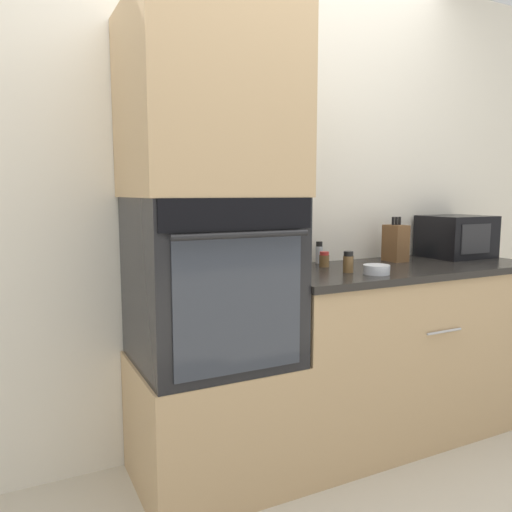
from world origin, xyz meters
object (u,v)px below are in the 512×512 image
(microwave, at_px, (456,236))
(wall_oven, at_px, (211,280))
(knife_block, at_px, (396,243))
(condiment_jar_near, at_px, (402,250))
(condiment_jar_mid, at_px, (324,259))
(bowl, at_px, (376,269))
(condiment_jar_far, at_px, (319,253))
(condiment_jar_back, at_px, (348,262))

(microwave, bearing_deg, wall_oven, -175.68)
(knife_block, bearing_deg, condiment_jar_near, 35.41)
(knife_block, bearing_deg, condiment_jar_mid, 179.55)
(wall_oven, relative_size, condiment_jar_near, 7.50)
(wall_oven, bearing_deg, knife_block, 6.78)
(microwave, bearing_deg, condiment_jar_near, 157.02)
(wall_oven, xyz_separation_m, bowl, (0.77, -0.16, 0.02))
(microwave, xyz_separation_m, condiment_jar_near, (-0.30, 0.13, -0.08))
(microwave, xyz_separation_m, condiment_jar_far, (-0.88, 0.14, -0.07))
(condiment_jar_mid, bearing_deg, condiment_jar_near, 9.58)
(bowl, height_order, condiment_jar_back, condiment_jar_back)
(knife_block, height_order, condiment_jar_far, knife_block)
(wall_oven, height_order, bowl, wall_oven)
(knife_block, relative_size, condiment_jar_mid, 3.18)
(condiment_jar_mid, xyz_separation_m, condiment_jar_back, (-0.00, -0.21, 0.01))
(knife_block, height_order, condiment_jar_mid, knife_block)
(microwave, bearing_deg, condiment_jar_back, -168.74)
(condiment_jar_mid, relative_size, condiment_jar_back, 0.77)
(wall_oven, bearing_deg, condiment_jar_back, -5.31)
(microwave, distance_m, condiment_jar_back, 0.95)
(condiment_jar_near, distance_m, condiment_jar_far, 0.58)
(microwave, xyz_separation_m, condiment_jar_mid, (-0.93, 0.02, -0.09))
(wall_oven, xyz_separation_m, condiment_jar_near, (1.32, 0.25, 0.04))
(condiment_jar_near, height_order, condiment_jar_back, condiment_jar_back)
(knife_block, bearing_deg, bowl, -142.11)
(condiment_jar_mid, relative_size, condiment_jar_far, 0.66)
(knife_block, relative_size, condiment_jar_near, 2.61)
(knife_block, height_order, condiment_jar_near, knife_block)
(bowl, relative_size, condiment_jar_back, 1.23)
(wall_oven, relative_size, knife_block, 2.87)
(knife_block, distance_m, condiment_jar_near, 0.20)
(condiment_jar_near, height_order, condiment_jar_far, condiment_jar_far)
(condiment_jar_far, bearing_deg, knife_block, -15.88)
(condiment_jar_near, relative_size, condiment_jar_mid, 1.22)
(wall_oven, distance_m, condiment_jar_mid, 0.70)
(condiment_jar_mid, xyz_separation_m, condiment_jar_far, (0.05, 0.12, 0.02))
(microwave, distance_m, knife_block, 0.45)
(condiment_jar_back, bearing_deg, wall_oven, 174.69)
(wall_oven, bearing_deg, bowl, -12.03)
(bowl, height_order, condiment_jar_mid, condiment_jar_mid)
(wall_oven, height_order, microwave, wall_oven)
(bowl, bearing_deg, condiment_jar_mid, 105.84)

